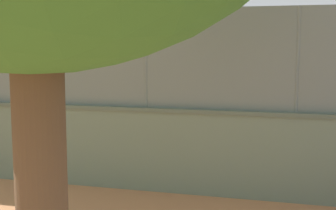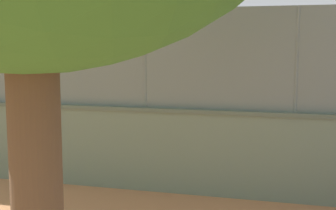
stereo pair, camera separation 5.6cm
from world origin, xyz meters
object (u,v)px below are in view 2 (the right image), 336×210
player_near_wall_returning (123,94)px  sports_ball (91,90)px  player_at_service_line (203,121)px  player_foreground_swinging (276,100)px

player_near_wall_returning → sports_ball: bearing=50.9°
player_near_wall_returning → sports_ball: 1.64m
player_near_wall_returning → player_at_service_line: size_ratio=1.04×
player_foreground_swinging → sports_ball: 7.77m
player_foreground_swinging → sports_ball: player_foreground_swinging is taller
player_foreground_swinging → sports_ball: size_ratio=10.96×
player_near_wall_returning → player_foreground_swinging: size_ratio=1.06×
player_foreground_swinging → player_at_service_line: 6.21m
player_foreground_swinging → player_at_service_line: player_at_service_line is taller
player_foreground_swinging → sports_ball: bearing=6.7°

